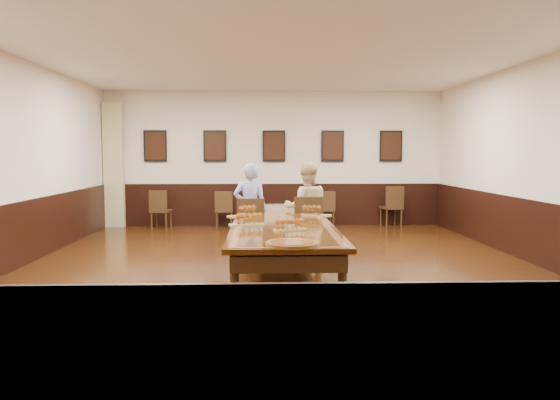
{
  "coord_description": "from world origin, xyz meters",
  "views": [
    {
      "loc": [
        -0.28,
        -8.06,
        1.75
      ],
      "look_at": [
        0.0,
        0.5,
        1.0
      ],
      "focal_mm": 35.0,
      "sensor_mm": 36.0,
      "label": 1
    }
  ],
  "objects_px": {
    "person_woman": "(307,208)",
    "conference_table": "(281,229)",
    "spare_chair_a": "(161,209)",
    "spare_chair_b": "(224,209)",
    "spare_chair_c": "(325,209)",
    "person_man": "(250,208)",
    "spare_chair_d": "(391,206)",
    "carved_platter": "(292,244)",
    "chair_man": "(250,226)",
    "chair_woman": "(307,225)"
  },
  "relations": [
    {
      "from": "person_man",
      "to": "person_woman",
      "type": "distance_m",
      "value": 0.97
    },
    {
      "from": "spare_chair_b",
      "to": "carved_platter",
      "type": "relative_size",
      "value": 1.45
    },
    {
      "from": "spare_chair_d",
      "to": "person_woman",
      "type": "distance_m",
      "value": 4.15
    },
    {
      "from": "chair_woman",
      "to": "person_woman",
      "type": "relative_size",
      "value": 0.64
    },
    {
      "from": "spare_chair_d",
      "to": "carved_platter",
      "type": "distance_m",
      "value": 7.49
    },
    {
      "from": "spare_chair_b",
      "to": "spare_chair_c",
      "type": "xyz_separation_m",
      "value": [
        2.37,
        0.1,
        -0.0
      ]
    },
    {
      "from": "person_woman",
      "to": "conference_table",
      "type": "height_order",
      "value": "person_woman"
    },
    {
      "from": "chair_man",
      "to": "spare_chair_d",
      "type": "relative_size",
      "value": 1.03
    },
    {
      "from": "spare_chair_a",
      "to": "conference_table",
      "type": "xyz_separation_m",
      "value": [
        2.6,
        -4.45,
        0.17
      ]
    },
    {
      "from": "conference_table",
      "to": "spare_chair_c",
      "type": "bearing_deg",
      "value": 75.6
    },
    {
      "from": "chair_woman",
      "to": "carved_platter",
      "type": "xyz_separation_m",
      "value": [
        -0.44,
        -3.41,
        0.27
      ]
    },
    {
      "from": "chair_man",
      "to": "spare_chair_d",
      "type": "bearing_deg",
      "value": -135.58
    },
    {
      "from": "chair_man",
      "to": "spare_chair_c",
      "type": "height_order",
      "value": "chair_man"
    },
    {
      "from": "spare_chair_b",
      "to": "person_man",
      "type": "distance_m",
      "value": 3.36
    },
    {
      "from": "chair_woman",
      "to": "carved_platter",
      "type": "bearing_deg",
      "value": 81.65
    },
    {
      "from": "spare_chair_a",
      "to": "person_man",
      "type": "height_order",
      "value": "person_man"
    },
    {
      "from": "chair_woman",
      "to": "spare_chair_c",
      "type": "xyz_separation_m",
      "value": [
        0.72,
        3.54,
        -0.08
      ]
    },
    {
      "from": "chair_man",
      "to": "spare_chair_c",
      "type": "distance_m",
      "value": 3.86
    },
    {
      "from": "chair_woman",
      "to": "person_man",
      "type": "bearing_deg",
      "value": -11.13
    },
    {
      "from": "chair_woman",
      "to": "spare_chair_c",
      "type": "bearing_deg",
      "value": -102.43
    },
    {
      "from": "conference_table",
      "to": "person_woman",
      "type": "bearing_deg",
      "value": 68.89
    },
    {
      "from": "person_man",
      "to": "person_woman",
      "type": "xyz_separation_m",
      "value": [
        0.97,
        -0.07,
        0.01
      ]
    },
    {
      "from": "spare_chair_c",
      "to": "spare_chair_b",
      "type": "bearing_deg",
      "value": -3.56
    },
    {
      "from": "person_man",
      "to": "conference_table",
      "type": "xyz_separation_m",
      "value": [
        0.49,
        -1.32,
        -0.17
      ]
    },
    {
      "from": "person_man",
      "to": "person_woman",
      "type": "relative_size",
      "value": 0.99
    },
    {
      "from": "spare_chair_b",
      "to": "person_woman",
      "type": "relative_size",
      "value": 0.54
    },
    {
      "from": "spare_chair_c",
      "to": "spare_chair_d",
      "type": "xyz_separation_m",
      "value": [
        1.57,
        0.01,
        0.05
      ]
    },
    {
      "from": "chair_woman",
      "to": "conference_table",
      "type": "xyz_separation_m",
      "value": [
        -0.48,
        -1.14,
        0.1
      ]
    },
    {
      "from": "spare_chair_c",
      "to": "carved_platter",
      "type": "relative_size",
      "value": 1.44
    },
    {
      "from": "chair_woman",
      "to": "spare_chair_d",
      "type": "bearing_deg",
      "value": -123.74
    },
    {
      "from": "spare_chair_c",
      "to": "spare_chair_d",
      "type": "bearing_deg",
      "value": 174.51
    },
    {
      "from": "spare_chair_a",
      "to": "person_woman",
      "type": "bearing_deg",
      "value": 143.11
    },
    {
      "from": "person_man",
      "to": "carved_platter",
      "type": "xyz_separation_m",
      "value": [
        0.53,
        -3.59,
        -0.01
      ]
    },
    {
      "from": "spare_chair_d",
      "to": "spare_chair_c",
      "type": "bearing_deg",
      "value": -9.2
    },
    {
      "from": "spare_chair_b",
      "to": "spare_chair_c",
      "type": "height_order",
      "value": "spare_chair_b"
    },
    {
      "from": "conference_table",
      "to": "chair_man",
      "type": "bearing_deg",
      "value": 111.83
    },
    {
      "from": "spare_chair_d",
      "to": "spare_chair_a",
      "type": "bearing_deg",
      "value": -7.04
    },
    {
      "from": "chair_woman",
      "to": "carved_platter",
      "type": "distance_m",
      "value": 3.45
    },
    {
      "from": "chair_woman",
      "to": "chair_man",
      "type": "bearing_deg",
      "value": -5.11
    },
    {
      "from": "person_man",
      "to": "spare_chair_a",
      "type": "bearing_deg",
      "value": -58.55
    },
    {
      "from": "spare_chair_b",
      "to": "spare_chair_d",
      "type": "bearing_deg",
      "value": -178.83
    },
    {
      "from": "carved_platter",
      "to": "chair_man",
      "type": "bearing_deg",
      "value": 98.61
    },
    {
      "from": "chair_woman",
      "to": "spare_chair_b",
      "type": "height_order",
      "value": "chair_woman"
    },
    {
      "from": "chair_man",
      "to": "spare_chair_d",
      "type": "height_order",
      "value": "chair_man"
    },
    {
      "from": "spare_chair_b",
      "to": "chair_man",
      "type": "bearing_deg",
      "value": 100.96
    },
    {
      "from": "conference_table",
      "to": "person_man",
      "type": "bearing_deg",
      "value": 110.42
    },
    {
      "from": "person_man",
      "to": "carved_platter",
      "type": "relative_size",
      "value": 2.64
    },
    {
      "from": "spare_chair_b",
      "to": "spare_chair_a",
      "type": "bearing_deg",
      "value": 4.9
    },
    {
      "from": "spare_chair_b",
      "to": "carved_platter",
      "type": "bearing_deg",
      "value": 99.53
    },
    {
      "from": "spare_chair_b",
      "to": "conference_table",
      "type": "xyz_separation_m",
      "value": [
        1.17,
        -4.59,
        0.18
      ]
    }
  ]
}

